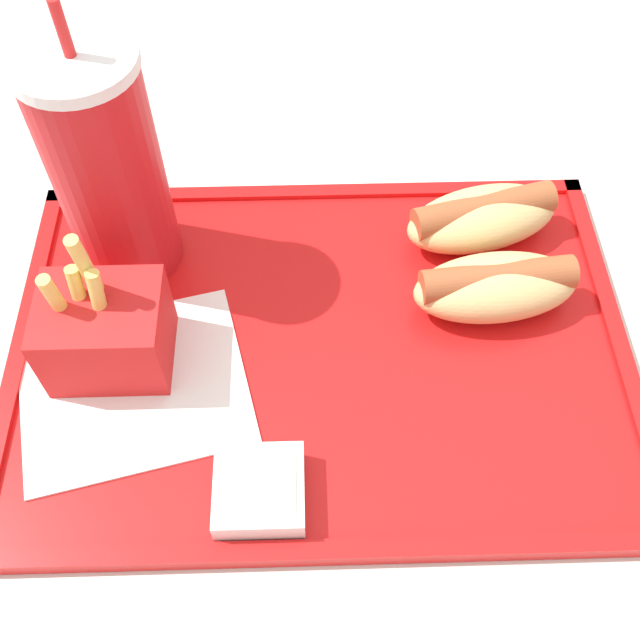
# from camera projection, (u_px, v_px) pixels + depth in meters

# --- Properties ---
(ground_plane) EXTENTS (8.00, 8.00, 0.00)m
(ground_plane) POSITION_uv_depth(u_px,v_px,m) (325.00, 616.00, 1.15)
(ground_plane) COLOR gray
(dining_table) EXTENTS (1.17, 1.03, 0.76)m
(dining_table) POSITION_uv_depth(u_px,v_px,m) (327.00, 536.00, 0.84)
(dining_table) COLOR beige
(dining_table) RESTS_ON ground_plane
(food_tray) EXTENTS (0.43, 0.30, 0.01)m
(food_tray) POSITION_uv_depth(u_px,v_px,m) (320.00, 348.00, 0.53)
(food_tray) COLOR red
(food_tray) RESTS_ON dining_table
(paper_napkin) EXTENTS (0.17, 0.16, 0.00)m
(paper_napkin) POSITION_uv_depth(u_px,v_px,m) (134.00, 386.00, 0.50)
(paper_napkin) COLOR white
(paper_napkin) RESTS_ON food_tray
(soda_cup) EXTENTS (0.08, 0.08, 0.21)m
(soda_cup) POSITION_uv_depth(u_px,v_px,m) (107.00, 169.00, 0.49)
(soda_cup) COLOR red
(soda_cup) RESTS_ON food_tray
(hot_dog_far) EXTENTS (0.13, 0.08, 0.04)m
(hot_dog_far) POSITION_uv_depth(u_px,v_px,m) (482.00, 217.00, 0.56)
(hot_dog_far) COLOR #DBB270
(hot_dog_far) RESTS_ON food_tray
(hot_dog_near) EXTENTS (0.12, 0.07, 0.04)m
(hot_dog_near) POSITION_uv_depth(u_px,v_px,m) (496.00, 286.00, 0.52)
(hot_dog_near) COLOR #DBB270
(hot_dog_near) RESTS_ON food_tray
(fries_carton) EXTENTS (0.08, 0.06, 0.12)m
(fries_carton) POSITION_uv_depth(u_px,v_px,m) (104.00, 337.00, 0.49)
(fries_carton) COLOR red
(fries_carton) RESTS_ON food_tray
(sauce_cup_mayo) EXTENTS (0.05, 0.05, 0.02)m
(sauce_cup_mayo) POSITION_uv_depth(u_px,v_px,m) (259.00, 490.00, 0.45)
(sauce_cup_mayo) COLOR silver
(sauce_cup_mayo) RESTS_ON food_tray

